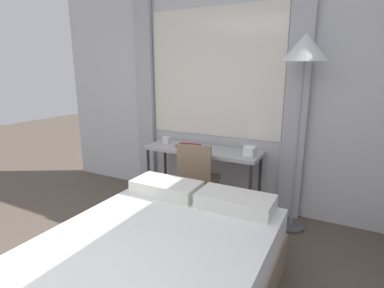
{
  "coord_description": "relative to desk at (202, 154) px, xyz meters",
  "views": [
    {
      "loc": [
        1.4,
        -0.49,
        1.64
      ],
      "look_at": [
        -0.0,
        2.19,
        0.89
      ],
      "focal_mm": 28.0,
      "sensor_mm": 36.0,
      "label": 1
    }
  ],
  "objects": [
    {
      "name": "desk_chair",
      "position": [
        0.06,
        -0.25,
        -0.18
      ],
      "size": [
        0.45,
        0.45,
        0.87
      ],
      "rotation": [
        0.0,
        0.0,
        0.14
      ],
      "color": "#8C7259",
      "rests_on": "ground_plane"
    },
    {
      "name": "standing_lamp",
      "position": [
        1.06,
        -0.02,
        1.07
      ],
      "size": [
        0.44,
        0.44,
        1.98
      ],
      "color": "#4C4C51",
      "rests_on": "ground_plane"
    },
    {
      "name": "desk",
      "position": [
        0.0,
        0.0,
        0.0
      ],
      "size": [
        1.39,
        0.47,
        0.74
      ],
      "color": "#B2B2B7",
      "rests_on": "ground_plane"
    },
    {
      "name": "telephone",
      "position": [
        0.58,
        -0.02,
        0.11
      ],
      "size": [
        0.13,
        0.15,
        0.11
      ],
      "color": "white",
      "rests_on": "desk"
    },
    {
      "name": "mug",
      "position": [
        -0.53,
        0.04,
        0.11
      ],
      "size": [
        0.09,
        0.09,
        0.08
      ],
      "color": "white",
      "rests_on": "desk"
    },
    {
      "name": "book",
      "position": [
        -0.2,
        0.01,
        0.08
      ],
      "size": [
        0.28,
        0.19,
        0.02
      ],
      "rotation": [
        0.0,
        0.0,
        0.11
      ],
      "color": "maroon",
      "rests_on": "desk"
    },
    {
      "name": "bed",
      "position": [
        0.41,
        -1.64,
        -0.4
      ],
      "size": [
        1.48,
        1.91,
        0.66
      ],
      "color": "gray",
      "rests_on": "ground_plane"
    },
    {
      "name": "wall_back_with_window",
      "position": [
        0.06,
        0.31,
        0.68
      ],
      "size": [
        4.85,
        0.13,
        2.7
      ],
      "color": "silver",
      "rests_on": "ground_plane"
    }
  ]
}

